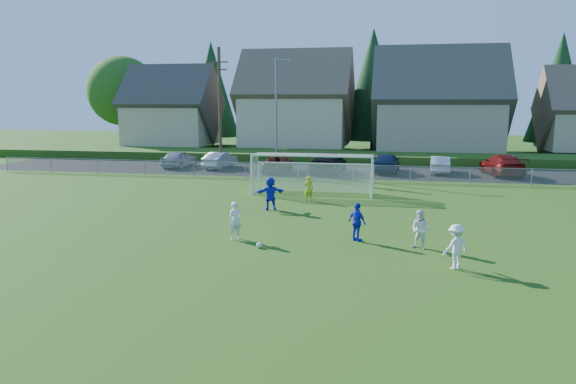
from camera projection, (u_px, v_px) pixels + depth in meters
name	position (u px, v px, depth m)	size (l,w,h in m)	color
ground	(243.00, 269.00, 19.25)	(160.00, 160.00, 0.00)	#193D0C
asphalt_lot	(334.00, 171.00, 45.88)	(60.00, 60.00, 0.00)	black
grass_embankment	(343.00, 157.00, 53.07)	(70.00, 6.00, 0.80)	#1E420F
soccer_ball	(259.00, 245.00, 22.01)	(0.22, 0.22, 0.22)	white
player_white_a	(235.00, 221.00, 23.26)	(0.57, 0.38, 1.57)	white
player_white_b	(420.00, 230.00, 21.78)	(0.75, 0.58, 1.54)	white
player_white_c	(456.00, 247.00, 19.19)	(1.01, 0.58, 1.57)	white
player_blue_a	(357.00, 222.00, 22.98)	(0.93, 0.39, 1.59)	#1427BF
player_blue_b	(270.00, 193.00, 29.56)	(1.63, 0.52, 1.75)	#1427BF
goalkeeper	(309.00, 188.00, 32.18)	(0.53, 0.35, 1.45)	#BBC917
car_a	(179.00, 159.00, 48.35)	(1.74, 4.32, 1.47)	#999DA0
car_b	(220.00, 160.00, 47.63)	(1.46, 4.20, 1.38)	silver
car_c	(278.00, 163.00, 45.37)	(2.25, 4.88, 1.36)	#560912
car_d	(328.00, 163.00, 44.63)	(2.29, 5.64, 1.64)	black
car_e	(386.00, 162.00, 44.86)	(1.94, 4.82, 1.64)	#132242
car_f	(440.00, 165.00, 44.33)	(1.43, 4.12, 1.36)	silver
car_g	(502.00, 165.00, 43.03)	(2.28, 5.60, 1.62)	#640C0B
soccer_goal	(313.00, 168.00, 34.53)	(7.42, 1.90, 2.50)	white
chainlink_fence	(325.00, 172.00, 40.45)	(52.06, 0.06, 1.20)	gray
streetlight	(277.00, 111.00, 44.49)	(1.38, 0.18, 9.00)	slate
utility_pole	(220.00, 107.00, 46.37)	(1.60, 0.26, 10.00)	#473321
houses_row	(370.00, 85.00, 58.80)	(53.90, 11.45, 13.27)	tan
tree_row	(365.00, 90.00, 65.12)	(65.98, 12.36, 13.80)	#382616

